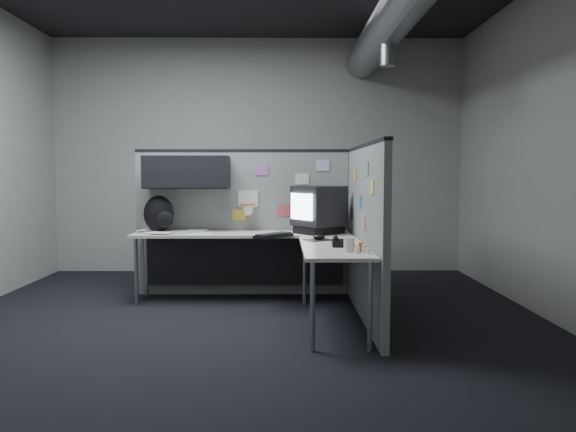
{
  "coord_description": "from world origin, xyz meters",
  "views": [
    {
      "loc": [
        0.33,
        -4.98,
        1.36
      ],
      "look_at": [
        0.38,
        0.35,
        0.96
      ],
      "focal_mm": 35.0,
      "sensor_mm": 36.0,
      "label": 1
    }
  ],
  "objects_px": {
    "monitor": "(319,209)",
    "phone": "(342,242)",
    "desk": "(264,247)",
    "backpack": "(159,214)",
    "keyboard": "(274,235)"
  },
  "relations": [
    {
      "from": "desk",
      "to": "phone",
      "type": "relative_size",
      "value": 10.99
    },
    {
      "from": "desk",
      "to": "backpack",
      "type": "distance_m",
      "value": 1.23
    },
    {
      "from": "phone",
      "to": "backpack",
      "type": "xyz_separation_m",
      "value": [
        -1.84,
        1.19,
        0.16
      ]
    },
    {
      "from": "desk",
      "to": "monitor",
      "type": "bearing_deg",
      "value": 19.81
    },
    {
      "from": "desk",
      "to": "keyboard",
      "type": "relative_size",
      "value": 5.39
    },
    {
      "from": "phone",
      "to": "backpack",
      "type": "distance_m",
      "value": 2.2
    },
    {
      "from": "desk",
      "to": "phone",
      "type": "bearing_deg",
      "value": -50.09
    },
    {
      "from": "monitor",
      "to": "backpack",
      "type": "distance_m",
      "value": 1.71
    },
    {
      "from": "monitor",
      "to": "backpack",
      "type": "relative_size",
      "value": 1.55
    },
    {
      "from": "keyboard",
      "to": "phone",
      "type": "xyz_separation_m",
      "value": [
        0.61,
        -0.71,
        0.02
      ]
    },
    {
      "from": "backpack",
      "to": "desk",
      "type": "bearing_deg",
      "value": -38.19
    },
    {
      "from": "monitor",
      "to": "phone",
      "type": "bearing_deg",
      "value": -73.83
    },
    {
      "from": "monitor",
      "to": "keyboard",
      "type": "distance_m",
      "value": 0.63
    },
    {
      "from": "monitor",
      "to": "phone",
      "type": "relative_size",
      "value": 2.91
    },
    {
      "from": "monitor",
      "to": "desk",
      "type": "bearing_deg",
      "value": -151.55
    }
  ]
}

